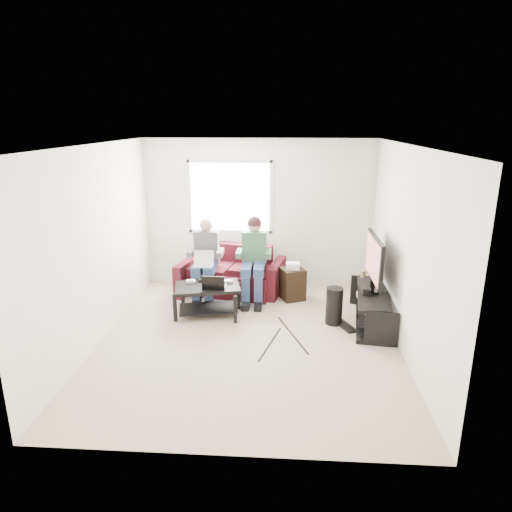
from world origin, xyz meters
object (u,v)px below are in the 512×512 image
(end_table, at_px, (292,283))
(coffee_table, at_px, (208,293))
(subwoofer, at_px, (334,306))
(sofa, at_px, (232,275))
(tv, at_px, (374,260))
(tv_stand, at_px, (372,309))

(end_table, bearing_deg, coffee_table, -150.14)
(coffee_table, distance_m, subwoofer, 1.91)
(coffee_table, bearing_deg, sofa, 76.01)
(coffee_table, height_order, tv, tv)
(subwoofer, bearing_deg, tv, 14.74)
(sofa, bearing_deg, tv, -25.40)
(tv_stand, height_order, subwoofer, subwoofer)
(tv, height_order, subwoofer, tv)
(tv, bearing_deg, sofa, 154.60)
(sofa, distance_m, subwoofer, 2.03)
(tv, bearing_deg, subwoofer, -165.26)
(tv, relative_size, end_table, 1.74)
(sofa, height_order, tv, tv)
(coffee_table, xyz_separation_m, subwoofer, (1.90, -0.18, -0.08))
(sofa, relative_size, tv_stand, 1.23)
(tv_stand, distance_m, tv, 0.74)
(subwoofer, bearing_deg, coffee_table, 174.53)
(coffee_table, height_order, tv_stand, tv_stand)
(tv_stand, height_order, end_table, end_table)
(subwoofer, relative_size, end_table, 0.88)
(end_table, bearing_deg, tv_stand, -37.26)
(tv_stand, relative_size, tv, 1.38)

